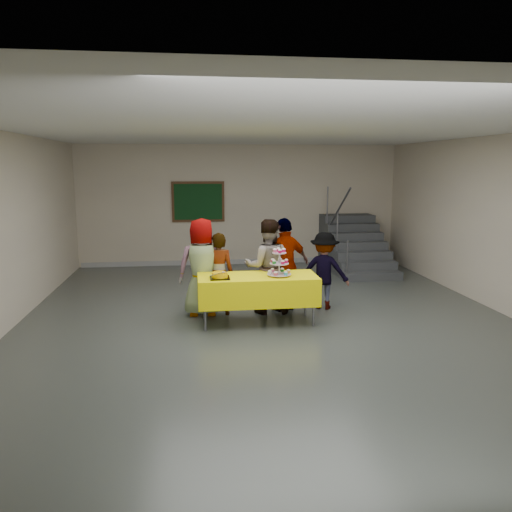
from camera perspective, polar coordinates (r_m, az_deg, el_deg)
The scene contains 11 objects.
room_shell at distance 7.65m, azimuth 1.71°, elevation 7.68°, with size 10.00×10.04×3.02m.
bake_table at distance 7.91m, azimuth 0.18°, elevation -3.78°, with size 1.88×0.78×0.77m.
cupcake_stand at distance 7.81m, azimuth 2.67°, elevation -1.03°, with size 0.38×0.38×0.44m.
bear_cake at distance 7.68m, azimuth -4.16°, elevation -2.14°, with size 0.32×0.36×0.12m.
schoolchild_a at distance 8.33m, azimuth -6.17°, elevation -1.27°, with size 0.80×0.52×1.64m, color slate.
schoolchild_b at distance 8.35m, azimuth -4.30°, elevation -2.06°, with size 0.51×0.33×1.39m, color slate.
schoolchild_c at distance 8.42m, azimuth 1.29°, elevation -1.21°, with size 0.78×0.61×1.60m, color slate.
schoolchild_d at distance 8.58m, azimuth 3.35°, elevation -0.98°, with size 0.94×0.39×1.61m, color slate.
schoolchild_e at distance 8.78m, azimuth 7.79°, elevation -1.67°, with size 0.87×0.50×1.35m, color slate.
staircase at distance 12.45m, azimuth 11.03°, elevation 0.88°, with size 1.30×2.40×2.04m.
noticeboard at distance 12.53m, azimuth -6.63°, elevation 6.18°, with size 1.30×0.05×1.00m.
Camera 1 is at (-1.19, -7.53, 2.47)m, focal length 35.00 mm.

